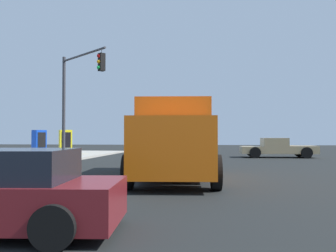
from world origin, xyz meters
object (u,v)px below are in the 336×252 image
(pickup_tan, at_px, (277,147))
(vending_machine_blue, at_px, (39,142))
(traffic_light_secondary, at_px, (75,89))
(vending_machine_red, at_px, (65,142))
(delivery_truck, at_px, (174,138))

(pickup_tan, height_order, vending_machine_blue, vending_machine_blue)
(traffic_light_secondary, relative_size, pickup_tan, 1.20)
(vending_machine_red, bearing_deg, pickup_tan, -92.34)
(pickup_tan, relative_size, vending_machine_red, 2.84)
(traffic_light_secondary, xyz_separation_m, vending_machine_red, (6.80, 3.38, -3.24))
(vending_machine_blue, bearing_deg, delivery_truck, -139.71)
(pickup_tan, bearing_deg, vending_machine_blue, 87.05)
(delivery_truck, distance_m, traffic_light_secondary, 10.45)
(pickup_tan, xyz_separation_m, vending_machine_blue, (0.94, 18.20, 0.34))
(delivery_truck, relative_size, pickup_tan, 1.56)
(delivery_truck, xyz_separation_m, pickup_tan, (13.65, -5.84, -0.72))
(delivery_truck, height_order, pickup_tan, delivery_truck)
(pickup_tan, distance_m, vending_machine_red, 15.93)
(delivery_truck, height_order, vending_machine_red, delivery_truck)
(traffic_light_secondary, distance_m, pickup_tan, 14.41)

